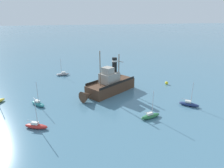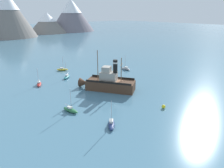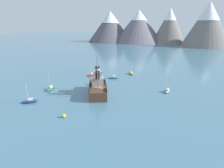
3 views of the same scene
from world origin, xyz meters
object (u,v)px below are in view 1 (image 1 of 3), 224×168
object	(u,v)px
sailboat_red	(36,126)
sailboat_grey	(63,74)
sailboat_teal	(38,103)
sailboat_navy	(189,104)
sailboat_green	(150,116)
mooring_buoy	(167,83)
old_tugboat	(109,85)

from	to	relation	value
sailboat_red	sailboat_grey	size ratio (longest dim) A/B	1.00
sailboat_teal	sailboat_navy	bearing A→B (deg)	-105.17
sailboat_green	sailboat_grey	distance (m)	32.86
sailboat_grey	mooring_buoy	bearing A→B (deg)	-120.40
sailboat_green	sailboat_teal	xyz separation A→B (m)	(10.24, 19.19, 0.00)
sailboat_grey	old_tugboat	bearing A→B (deg)	-149.06
old_tugboat	sailboat_grey	distance (m)	19.19
sailboat_red	sailboat_navy	size ratio (longest dim) A/B	1.00
sailboat_red	mooring_buoy	world-z (taller)	sailboat_red
sailboat_navy	sailboat_green	distance (m)	9.68
mooring_buoy	sailboat_grey	bearing A→B (deg)	59.60
sailboat_navy	sailboat_grey	world-z (taller)	same
sailboat_grey	mooring_buoy	size ratio (longest dim) A/B	6.27
old_tugboat	sailboat_navy	xyz separation A→B (m)	(-10.87, -13.36, -1.40)
sailboat_red	sailboat_green	size ratio (longest dim) A/B	1.00
sailboat_red	sailboat_grey	world-z (taller)	same
sailboat_red	sailboat_navy	world-z (taller)	same
sailboat_navy	sailboat_teal	size ratio (longest dim) A/B	1.00
sailboat_green	sailboat_teal	distance (m)	21.75
sailboat_red	sailboat_green	xyz separation A→B (m)	(-1.60, -18.77, 0.00)
sailboat_green	mooring_buoy	xyz separation A→B (m)	(14.93, -11.49, -0.04)
sailboat_red	sailboat_teal	distance (m)	8.66
sailboat_navy	mooring_buoy	xyz separation A→B (m)	(12.42, -2.15, -0.04)
old_tugboat	sailboat_teal	size ratio (longest dim) A/B	2.85
sailboat_navy	mooring_buoy	bearing A→B (deg)	-9.81
sailboat_red	sailboat_teal	bearing A→B (deg)	2.74
old_tugboat	sailboat_navy	bearing A→B (deg)	-129.14
old_tugboat	sailboat_navy	size ratio (longest dim) A/B	2.85
sailboat_red	sailboat_navy	distance (m)	28.13
sailboat_grey	sailboat_red	bearing A→B (deg)	170.10
old_tugboat	mooring_buoy	size ratio (longest dim) A/B	17.87
sailboat_navy	sailboat_grey	distance (m)	35.82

